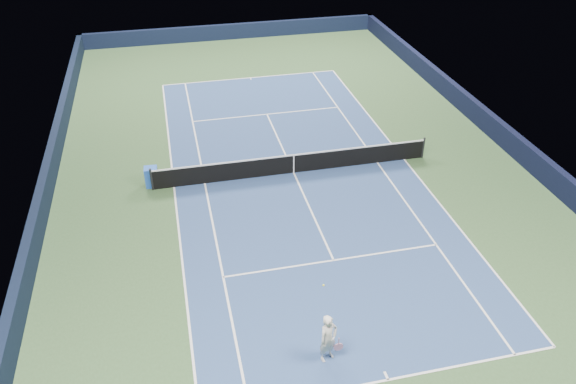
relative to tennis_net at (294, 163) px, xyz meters
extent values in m
plane|color=#314E2B|center=(0.00, 0.00, -0.50)|extent=(40.00, 40.00, 0.00)
cube|color=#111833|center=(0.00, 19.82, 0.05)|extent=(22.00, 0.35, 1.10)
cube|color=black|center=(10.82, 0.00, 0.05)|extent=(0.35, 40.00, 1.10)
cube|color=black|center=(-10.82, 0.00, 0.05)|extent=(0.35, 40.00, 1.10)
cube|color=navy|center=(0.00, 0.00, -0.50)|extent=(10.97, 23.77, 0.01)
cube|color=white|center=(0.00, 11.88, -0.50)|extent=(10.97, 0.08, 0.00)
cube|color=white|center=(0.00, -11.88, -0.50)|extent=(10.97, 0.08, 0.00)
cube|color=white|center=(5.49, 0.00, -0.50)|extent=(0.08, 23.77, 0.00)
cube|color=white|center=(-5.49, 0.00, -0.50)|extent=(0.08, 23.77, 0.00)
cube|color=white|center=(4.12, 0.00, -0.50)|extent=(0.08, 23.77, 0.00)
cube|color=white|center=(-4.12, 0.00, -0.50)|extent=(0.08, 23.77, 0.00)
cube|color=white|center=(0.00, 6.40, -0.50)|extent=(8.23, 0.08, 0.00)
cube|color=white|center=(0.00, -6.40, -0.50)|extent=(8.23, 0.08, 0.00)
cube|color=white|center=(0.00, 0.00, -0.50)|extent=(0.08, 12.80, 0.00)
cube|color=white|center=(0.00, 11.73, -0.50)|extent=(0.08, 0.30, 0.00)
cube|color=white|center=(0.00, -11.73, -0.50)|extent=(0.08, 0.30, 0.00)
cylinder|color=black|center=(-6.40, 0.00, 0.03)|extent=(0.10, 0.10, 1.07)
cylinder|color=black|center=(6.40, 0.00, 0.03)|extent=(0.10, 0.10, 1.07)
cube|color=black|center=(0.00, 0.00, -0.05)|extent=(12.80, 0.03, 0.91)
cube|color=white|center=(0.00, 0.00, 0.44)|extent=(12.80, 0.04, 0.06)
cube|color=white|center=(0.00, 0.00, -0.05)|extent=(0.05, 0.04, 0.91)
cube|color=blue|center=(-6.40, 0.34, -0.04)|extent=(0.59, 0.54, 0.92)
cube|color=white|center=(-6.11, 0.34, -0.05)|extent=(0.05, 0.41, 0.41)
imported|color=silver|center=(-1.51, -10.70, 0.35)|extent=(0.73, 0.62, 1.70)
cylinder|color=#C37E9D|center=(-1.19, -10.75, 0.20)|extent=(0.03, 0.03, 0.28)
cylinder|color=black|center=(-1.19, -10.75, -0.04)|extent=(0.28, 0.02, 0.28)
cylinder|color=#CE85A5|center=(-1.19, -10.75, -0.04)|extent=(0.30, 0.03, 0.30)
sphere|color=yellow|center=(-1.41, -9.70, 1.54)|extent=(0.07, 0.07, 0.07)
camera|label=1|loc=(-5.23, -21.58, 13.07)|focal=35.00mm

